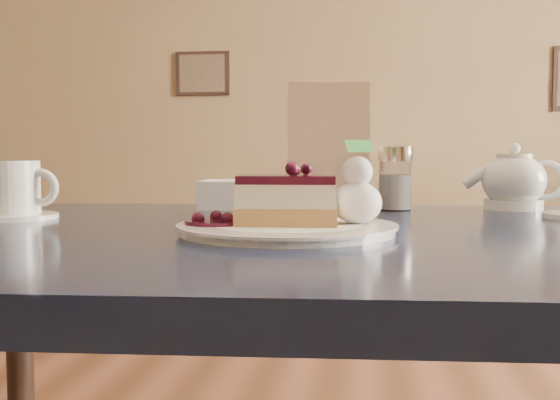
# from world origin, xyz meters

# --- Properties ---
(main_table) EXTENTS (1.39, 0.98, 0.83)m
(main_table) POSITION_xyz_m (-0.11, 0.21, 0.75)
(main_table) COLOR black
(main_table) RESTS_ON ground
(dessert_plate) EXTENTS (0.29, 0.29, 0.01)m
(dessert_plate) POSITION_xyz_m (-0.11, 0.16, 0.84)
(dessert_plate) COLOR white
(dessert_plate) RESTS_ON main_table
(cheesecake_slice) EXTENTS (0.14, 0.10, 0.07)m
(cheesecake_slice) POSITION_xyz_m (-0.11, 0.16, 0.88)
(cheesecake_slice) COLOR gold
(cheesecake_slice) RESTS_ON dessert_plate
(whipped_cream) EXTENTS (0.07, 0.07, 0.06)m
(whipped_cream) POSITION_xyz_m (-0.02, 0.18, 0.88)
(whipped_cream) COLOR white
(whipped_cream) RESTS_ON dessert_plate
(berry_sauce) EXTENTS (0.09, 0.09, 0.01)m
(berry_sauce) POSITION_xyz_m (-0.21, 0.15, 0.85)
(berry_sauce) COLOR black
(berry_sauce) RESTS_ON dessert_plate
(coffee_set) EXTENTS (0.15, 0.14, 0.10)m
(coffee_set) POSITION_xyz_m (-0.59, 0.29, 0.88)
(coffee_set) COLOR white
(coffee_set) RESTS_ON main_table
(tea_set) EXTENTS (0.26, 0.30, 0.12)m
(tea_set) POSITION_xyz_m (0.30, 0.56, 0.88)
(tea_set) COLOR white
(tea_set) RESTS_ON main_table
(menu_card) EXTENTS (0.16, 0.04, 0.24)m
(menu_card) POSITION_xyz_m (-0.08, 0.53, 0.96)
(menu_card) COLOR beige
(menu_card) RESTS_ON main_table
(sugar_shaker) EXTENTS (0.07, 0.07, 0.12)m
(sugar_shaker) POSITION_xyz_m (0.05, 0.54, 0.90)
(sugar_shaker) COLOR white
(sugar_shaker) RESTS_ON main_table
(napkin_stack) EXTENTS (0.14, 0.14, 0.06)m
(napkin_stack) POSITION_xyz_m (-0.27, 0.56, 0.86)
(napkin_stack) COLOR white
(napkin_stack) RESTS_ON main_table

